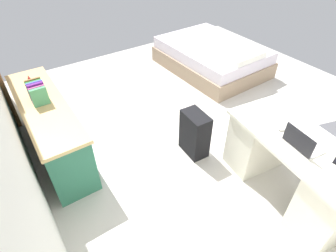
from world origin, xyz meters
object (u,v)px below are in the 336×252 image
(desk, at_px, (291,167))
(bed, at_px, (212,57))
(laptop, at_px, (302,143))
(figurine_small, at_px, (29,79))
(credenza, at_px, (51,128))
(suitcase_black, at_px, (195,134))
(computer_mouse, at_px, (283,128))

(desk, bearing_deg, bed, -25.55)
(desk, relative_size, laptop, 4.50)
(laptop, bearing_deg, figurine_small, 34.22)
(desk, xyz_separation_m, credenza, (2.01, 1.83, -0.02))
(suitcase_black, xyz_separation_m, laptop, (-1.07, -0.33, 0.50))
(suitcase_black, xyz_separation_m, computer_mouse, (-0.82, -0.40, 0.46))
(credenza, xyz_separation_m, figurine_small, (0.52, 0.00, 0.42))
(credenza, relative_size, computer_mouse, 18.00)
(laptop, height_order, figurine_small, laptop)
(credenza, relative_size, laptop, 5.34)
(figurine_small, bearing_deg, desk, -144.12)
(suitcase_black, height_order, figurine_small, figurine_small)
(desk, distance_m, credenza, 2.72)
(bed, height_order, figurine_small, figurine_small)
(credenza, height_order, suitcase_black, credenza)
(credenza, bearing_deg, figurine_small, 0.17)
(credenza, distance_m, suitcase_black, 1.72)
(bed, xyz_separation_m, figurine_small, (-0.07, 3.07, 0.54))
(bed, distance_m, computer_mouse, 2.74)
(credenza, distance_m, laptop, 2.72)
(desk, bearing_deg, credenza, 42.32)
(desk, xyz_separation_m, computer_mouse, (0.22, 0.01, 0.37))
(laptop, relative_size, figurine_small, 3.06)
(bed, bearing_deg, laptop, 153.25)
(credenza, relative_size, figurine_small, 16.36)
(suitcase_black, relative_size, computer_mouse, 5.75)
(desk, relative_size, bed, 0.78)
(laptop, bearing_deg, computer_mouse, -16.80)
(suitcase_black, distance_m, laptop, 1.22)
(desk, height_order, laptop, laptop)
(bed, bearing_deg, suitcase_black, 133.41)
(suitcase_black, bearing_deg, desk, -154.95)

